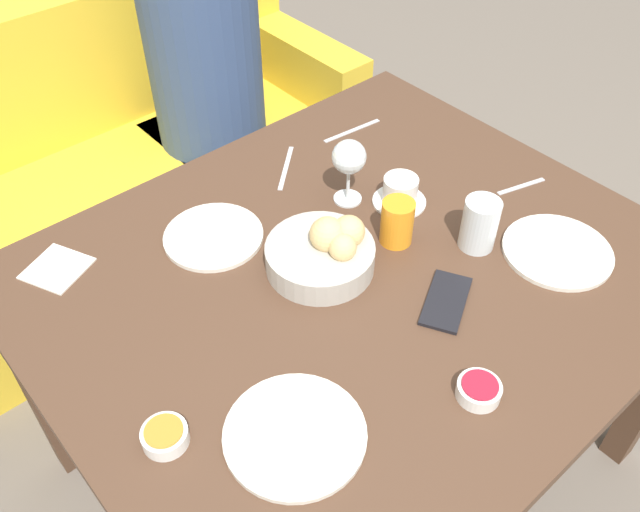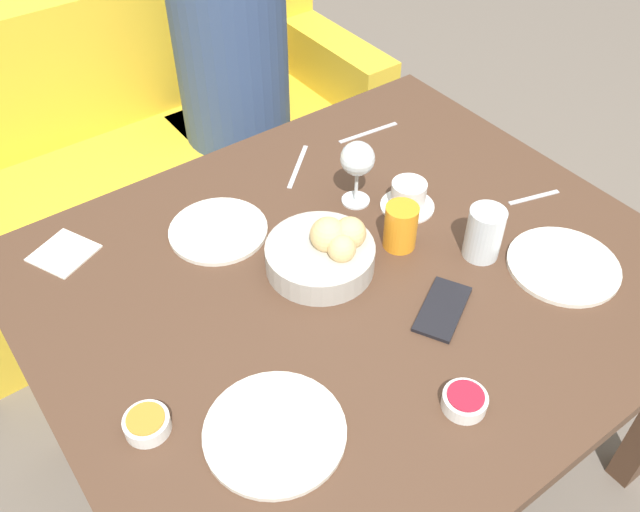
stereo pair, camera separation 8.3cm
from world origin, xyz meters
The scene contains 19 objects.
ground_plane centered at (0.00, 0.00, 0.00)m, with size 10.00×10.00×0.00m, color #6B6056.
dining_table centered at (0.00, 0.00, 0.64)m, with size 1.25×1.07×0.73m.
couch centered at (-0.04, 1.15, 0.31)m, with size 1.67×0.70×0.86m.
seated_person centered at (0.30, 1.00, 0.52)m, with size 0.35×0.46×1.21m.
bread_basket centered at (-0.04, 0.05, 0.77)m, with size 0.22×0.22×0.11m.
plate_near_left centered at (-0.33, -0.21, 0.73)m, with size 0.24×0.24×0.01m.
plate_near_right centered at (0.35, -0.24, 0.73)m, with size 0.23×0.23×0.01m.
plate_far_center centered at (-0.16, 0.27, 0.73)m, with size 0.21×0.21×0.01m.
juice_glass centered at (0.13, 0.01, 0.78)m, with size 0.07×0.07×0.10m.
water_tumbler centered at (0.24, -0.11, 0.78)m, with size 0.08×0.08×0.11m.
wine_glass centered at (0.14, 0.18, 0.84)m, with size 0.08×0.08×0.16m.
coffee_cup centered at (0.22, 0.09, 0.76)m, with size 0.12×0.12×0.07m.
jam_bowl_berry centered at (-0.05, -0.36, 0.74)m, with size 0.08×0.08×0.03m.
jam_bowl_honey centered at (-0.50, -0.08, 0.74)m, with size 0.08×0.08×0.03m.
fork_silver centered at (0.34, 0.37, 0.73)m, with size 0.17×0.03×0.00m.
knife_silver centered at (0.11, 0.36, 0.73)m, with size 0.14×0.12×0.00m.
spoon_coffee centered at (0.48, -0.05, 0.73)m, with size 0.13×0.05×0.00m.
napkin centered at (-0.45, 0.40, 0.73)m, with size 0.15×0.15×0.00m.
cell_phone centered at (0.07, -0.18, 0.73)m, with size 0.17×0.14×0.01m.
Camera 1 is at (-0.69, -0.68, 1.70)m, focal length 38.00 mm.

